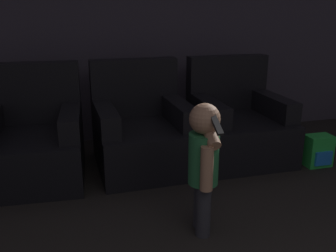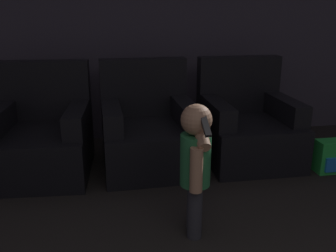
{
  "view_description": "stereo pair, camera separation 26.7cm",
  "coord_description": "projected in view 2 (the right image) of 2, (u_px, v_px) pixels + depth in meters",
  "views": [
    {
      "loc": [
        -0.85,
        0.41,
        1.42
      ],
      "look_at": [
        -0.14,
        3.02,
        0.57
      ],
      "focal_mm": 40.0,
      "sensor_mm": 36.0,
      "label": 1
    },
    {
      "loc": [
        -0.59,
        0.35,
        1.42
      ],
      "look_at": [
        -0.14,
        3.02,
        0.57
      ],
      "focal_mm": 40.0,
      "sensor_mm": 36.0,
      "label": 2
    }
  ],
  "objects": [
    {
      "name": "armchair_left",
      "position": [
        42.0,
        138.0,
        3.33
      ],
      "size": [
        0.89,
        0.94,
        0.96
      ],
      "rotation": [
        0.0,
        0.0,
        -0.06
      ],
      "color": "black",
      "rests_on": "ground_plane"
    },
    {
      "name": "armchair_right",
      "position": [
        247.0,
        127.0,
        3.63
      ],
      "size": [
        0.83,
        0.89,
        0.96
      ],
      "rotation": [
        0.0,
        0.0,
        0.0
      ],
      "color": "black",
      "rests_on": "ground_plane"
    },
    {
      "name": "wall_back",
      "position": [
        158.0,
        20.0,
        4.03
      ],
      "size": [
        8.4,
        0.05,
        2.6
      ],
      "color": "#3D3842",
      "rests_on": "ground_plane"
    },
    {
      "name": "toy_backpack",
      "position": [
        330.0,
        157.0,
        3.36
      ],
      "size": [
        0.24,
        0.18,
        0.3
      ],
      "color": "green",
      "rests_on": "ground_plane"
    },
    {
      "name": "armchair_middle",
      "position": [
        148.0,
        132.0,
        3.48
      ],
      "size": [
        0.86,
        0.91,
        0.96
      ],
      "rotation": [
        0.0,
        0.0,
        0.03
      ],
      "color": "black",
      "rests_on": "ground_plane"
    },
    {
      "name": "person_toddler",
      "position": [
        196.0,
        160.0,
        2.33
      ],
      "size": [
        0.19,
        0.34,
        0.88
      ],
      "rotation": [
        0.0,
        0.0,
        -1.76
      ],
      "color": "#28282D",
      "rests_on": "ground_plane"
    }
  ]
}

